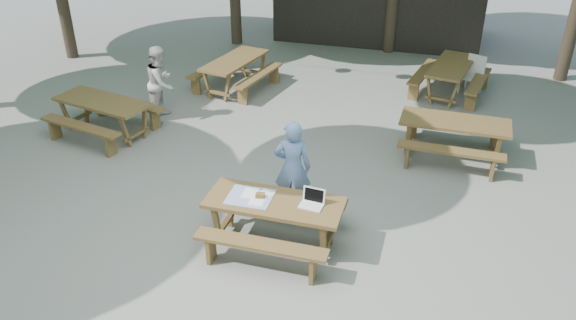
{
  "coord_description": "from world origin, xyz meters",
  "views": [
    {
      "loc": [
        2.63,
        -6.92,
        5.24
      ],
      "look_at": [
        0.54,
        0.21,
        1.05
      ],
      "focal_mm": 35.0,
      "sensor_mm": 36.0,
      "label": 1
    }
  ],
  "objects_px": {
    "picnic_table_nw": "(105,117)",
    "plastic_chair": "(471,83)",
    "woman": "(293,168)",
    "main_picnic_table": "(275,221)",
    "second_person": "(161,83)"
  },
  "relations": [
    {
      "from": "picnic_table_nw",
      "to": "plastic_chair",
      "type": "relative_size",
      "value": 2.43
    },
    {
      "from": "second_person",
      "to": "main_picnic_table",
      "type": "bearing_deg",
      "value": -140.25
    },
    {
      "from": "main_picnic_table",
      "to": "second_person",
      "type": "relative_size",
      "value": 1.25
    },
    {
      "from": "main_picnic_table",
      "to": "second_person",
      "type": "height_order",
      "value": "second_person"
    },
    {
      "from": "main_picnic_table",
      "to": "second_person",
      "type": "distance_m",
      "value": 5.14
    },
    {
      "from": "main_picnic_table",
      "to": "woman",
      "type": "height_order",
      "value": "woman"
    },
    {
      "from": "woman",
      "to": "plastic_chair",
      "type": "height_order",
      "value": "woman"
    },
    {
      "from": "picnic_table_nw",
      "to": "woman",
      "type": "height_order",
      "value": "woman"
    },
    {
      "from": "woman",
      "to": "plastic_chair",
      "type": "distance_m",
      "value": 6.6
    },
    {
      "from": "woman",
      "to": "main_picnic_table",
      "type": "bearing_deg",
      "value": 77.27
    },
    {
      "from": "picnic_table_nw",
      "to": "second_person",
      "type": "distance_m",
      "value": 1.39
    },
    {
      "from": "main_picnic_table",
      "to": "woman",
      "type": "xyz_separation_m",
      "value": [
        0.01,
        0.91,
        0.42
      ]
    },
    {
      "from": "woman",
      "to": "second_person",
      "type": "distance_m",
      "value": 4.54
    },
    {
      "from": "picnic_table_nw",
      "to": "plastic_chair",
      "type": "bearing_deg",
      "value": 43.42
    },
    {
      "from": "main_picnic_table",
      "to": "woman",
      "type": "bearing_deg",
      "value": 89.07
    }
  ]
}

